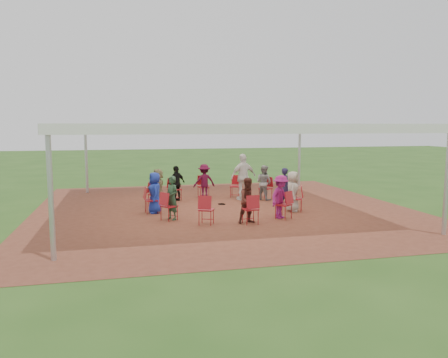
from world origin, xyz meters
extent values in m
plane|color=#2A5119|center=(0.00, 0.00, 0.00)|extent=(80.00, 80.00, 0.00)
plane|color=brown|center=(0.00, 0.00, 0.01)|extent=(13.00, 13.00, 0.00)
cylinder|color=#B2B2B7|center=(-5.00, -5.00, 1.50)|extent=(0.12, 0.12, 3.00)
cylinder|color=#B2B2B7|center=(-5.00, 5.00, 1.50)|extent=(0.12, 0.12, 3.00)
cylinder|color=#B2B2B7|center=(5.00, -5.00, 1.50)|extent=(0.12, 0.12, 3.00)
cylinder|color=#B2B2B7|center=(5.00, 5.00, 1.50)|extent=(0.12, 0.12, 3.00)
plane|color=white|center=(0.00, 0.00, 3.00)|extent=(10.30, 10.30, 0.00)
cube|color=white|center=(0.00, -5.15, 2.88)|extent=(10.30, 0.03, 0.24)
cube|color=white|center=(0.00, 5.15, 2.88)|extent=(10.30, 0.03, 0.24)
cube|color=white|center=(-5.15, 0.00, 2.88)|extent=(0.03, 10.30, 0.24)
cube|color=white|center=(5.15, 0.00, 2.88)|extent=(0.03, 10.30, 0.24)
imported|color=#AFA89A|center=(2.22, -1.01, 0.70)|extent=(0.63, 0.77, 1.39)
imported|color=#1E193B|center=(2.43, 0.23, 0.70)|extent=(0.38, 0.53, 1.39)
imported|color=gray|center=(1.99, 1.42, 0.70)|extent=(0.71, 0.77, 1.39)
imported|color=#440A23|center=(-0.23, 2.43, 0.70)|extent=(0.93, 0.53, 1.39)
imported|color=black|center=(-1.42, 1.99, 0.70)|extent=(0.90, 0.81, 1.39)
imported|color=#8C845A|center=(-2.22, 1.01, 0.70)|extent=(0.97, 1.37, 1.39)
imported|color=#1A2F9D|center=(-2.43, -0.23, 0.70)|extent=(0.44, 0.71, 1.39)
imported|color=#25452E|center=(-1.99, -1.42, 0.70)|extent=(0.56, 0.60, 1.39)
imported|color=#4F241D|center=(0.23, -2.43, 0.70)|extent=(0.71, 0.45, 1.39)
imported|color=#881865|center=(1.42, -1.99, 0.70)|extent=(0.99, 0.88, 1.39)
imported|color=silver|center=(1.20, 1.61, 0.93)|extent=(1.17, 0.76, 1.84)
torus|color=black|center=(0.12, 0.83, 0.02)|extent=(0.35, 0.35, 0.03)
torus|color=black|center=(0.16, 0.79, 0.02)|extent=(0.28, 0.28, 0.03)
cube|color=#B7B7BC|center=(2.02, -0.92, 0.59)|extent=(0.31, 0.36, 0.01)
cube|color=#B7B7BC|center=(2.11, -0.97, 0.70)|extent=(0.18, 0.30, 0.20)
cube|color=#CCE0FF|center=(2.11, -0.96, 0.70)|extent=(0.15, 0.26, 0.17)
camera|label=1|loc=(-3.48, -14.92, 2.96)|focal=35.00mm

